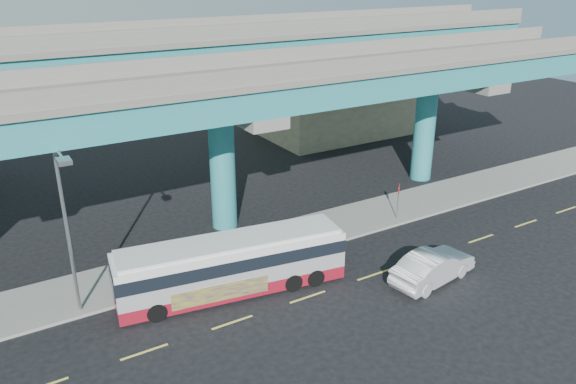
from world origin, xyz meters
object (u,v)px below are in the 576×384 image
transit_bus (232,263)px  sedan (433,267)px  street_lamp (66,209)px  stop_sign (399,194)px

transit_bus → sedan: size_ratio=2.20×
transit_bus → street_lamp: bearing=176.5°
transit_bus → stop_sign: (12.34, 2.18, 0.25)m
sedan → street_lamp: street_lamp is taller
stop_sign → transit_bus: bearing=169.2°
transit_bus → sedan: 10.00m
transit_bus → sedan: transit_bus is taller
street_lamp → transit_bus: bearing=-11.9°
transit_bus → street_lamp: (-6.78, 1.43, 3.83)m
sedan → street_lamp: bearing=61.5°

